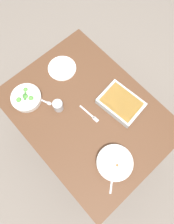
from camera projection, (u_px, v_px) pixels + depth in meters
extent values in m
plane|color=slate|center=(87.00, 135.00, 2.24)|extent=(6.00, 6.00, 0.00)
cube|color=brown|center=(87.00, 113.00, 1.56)|extent=(1.20, 0.90, 0.04)
cylinder|color=brown|center=(161.00, 142.00, 1.87)|extent=(0.06, 0.06, 0.70)
cylinder|color=brown|center=(80.00, 63.00, 2.13)|extent=(0.06, 0.06, 0.70)
cylinder|color=brown|center=(96.00, 206.00, 1.69)|extent=(0.06, 0.06, 0.70)
cylinder|color=brown|center=(17.00, 112.00, 1.96)|extent=(0.06, 0.06, 0.70)
cylinder|color=silver|center=(114.00, 163.00, 1.40)|extent=(0.23, 0.23, 0.05)
torus|color=silver|center=(115.00, 162.00, 1.38)|extent=(0.24, 0.24, 0.01)
cylinder|color=#B2844C|center=(115.00, 163.00, 1.40)|extent=(0.19, 0.19, 0.03)
sphere|color=silver|center=(118.00, 168.00, 1.37)|extent=(0.01, 0.01, 0.01)
sphere|color=#C66633|center=(111.00, 170.00, 1.37)|extent=(0.01, 0.01, 0.01)
sphere|color=#C66633|center=(117.00, 165.00, 1.37)|extent=(0.02, 0.02, 0.02)
cylinder|color=silver|center=(26.00, 98.00, 1.56)|extent=(0.21, 0.21, 0.05)
torus|color=silver|center=(26.00, 97.00, 1.54)|extent=(0.22, 0.22, 0.01)
cylinder|color=#8CB272|center=(26.00, 98.00, 1.55)|extent=(0.18, 0.18, 0.02)
sphere|color=#569E42|center=(19.00, 100.00, 1.53)|extent=(0.04, 0.04, 0.04)
sphere|color=#569E42|center=(26.00, 90.00, 1.55)|extent=(0.03, 0.03, 0.03)
sphere|color=#478C38|center=(26.00, 93.00, 1.55)|extent=(0.02, 0.02, 0.02)
sphere|color=#478C38|center=(25.00, 97.00, 1.53)|extent=(0.03, 0.03, 0.03)
sphere|color=#3D7A33|center=(25.00, 96.00, 1.54)|extent=(0.04, 0.04, 0.04)
sphere|color=#3D7A33|center=(25.00, 100.00, 1.53)|extent=(0.02, 0.02, 0.02)
sphere|color=#569E42|center=(31.00, 98.00, 1.53)|extent=(0.04, 0.04, 0.04)
sphere|color=#569E42|center=(26.00, 96.00, 1.54)|extent=(0.04, 0.04, 0.04)
cube|color=silver|center=(121.00, 103.00, 1.54)|extent=(0.32, 0.25, 0.06)
cube|color=gold|center=(121.00, 103.00, 1.52)|extent=(0.28, 0.22, 0.04)
cylinder|color=#B2BCC6|center=(58.00, 106.00, 1.52)|extent=(0.07, 0.07, 0.08)
cylinder|color=black|center=(58.00, 106.00, 1.53)|extent=(0.06, 0.06, 0.05)
cylinder|color=white|center=(62.00, 68.00, 1.66)|extent=(0.22, 0.22, 0.01)
cube|color=silver|center=(112.00, 182.00, 1.38)|extent=(0.10, 0.12, 0.01)
ellipsoid|color=silver|center=(113.00, 169.00, 1.41)|extent=(0.05, 0.05, 0.01)
cube|color=silver|center=(27.00, 99.00, 1.58)|extent=(0.03, 0.14, 0.01)
ellipsoid|color=silver|center=(37.00, 93.00, 1.59)|extent=(0.03, 0.04, 0.01)
cube|color=silver|center=(39.00, 99.00, 1.58)|extent=(0.13, 0.07, 0.01)
ellipsoid|color=silver|center=(49.00, 103.00, 1.56)|extent=(0.05, 0.04, 0.01)
cube|color=silver|center=(87.00, 112.00, 1.54)|extent=(0.14, 0.02, 0.01)
cube|color=silver|center=(96.00, 119.00, 1.52)|extent=(0.05, 0.03, 0.01)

